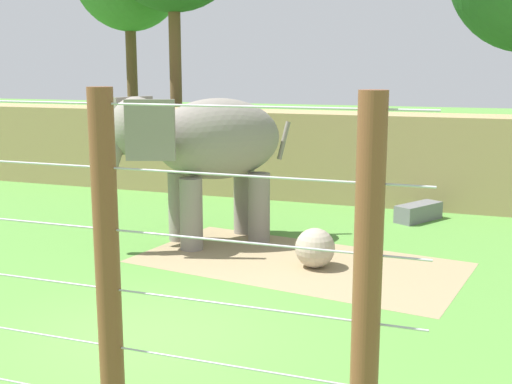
% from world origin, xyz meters
% --- Properties ---
extents(ground_plane, '(120.00, 120.00, 0.00)m').
position_xyz_m(ground_plane, '(0.00, 0.00, 0.00)').
color(ground_plane, '#518938').
extents(dirt_patch, '(6.85, 4.30, 0.01)m').
position_xyz_m(dirt_patch, '(1.09, 4.27, 0.00)').
color(dirt_patch, '#937F5B').
rests_on(dirt_patch, ground).
extents(embankment_wall, '(36.00, 1.80, 2.57)m').
position_xyz_m(embankment_wall, '(0.00, 10.95, 1.29)').
color(embankment_wall, tan).
rests_on(embankment_wall, ground).
extents(elephant, '(3.72, 3.66, 3.28)m').
position_xyz_m(elephant, '(-1.32, 5.07, 2.17)').
color(elephant, gray).
rests_on(elephant, ground).
extents(enrichment_ball, '(0.78, 0.78, 0.78)m').
position_xyz_m(enrichment_ball, '(1.48, 4.10, 0.39)').
color(enrichment_ball, tan).
rests_on(enrichment_ball, ground).
extents(feed_trough, '(1.13, 1.46, 0.44)m').
position_xyz_m(feed_trough, '(2.96, 8.87, 0.22)').
color(feed_trough, slate).
rests_on(feed_trough, ground).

